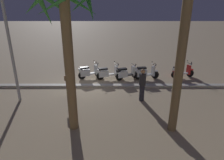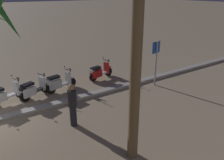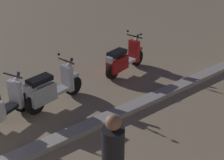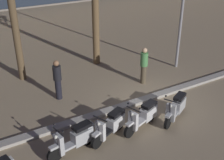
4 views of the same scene
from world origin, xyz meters
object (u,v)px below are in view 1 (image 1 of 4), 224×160
at_px(scooter_white_lead_nearest, 126,73).
at_px(palm_tree_near_sign, 66,18).
at_px(pedestrian_window_shopping, 142,84).
at_px(scooter_silver_tail_end, 145,73).
at_px(scooter_red_last_in_row, 181,72).
at_px(pedestrian_strolling_near_curb, 69,80).
at_px(street_lamp, 4,12).
at_px(scooter_white_mid_front, 107,73).
at_px(scooter_silver_mid_centre, 88,72).

height_order(scooter_white_lead_nearest, palm_tree_near_sign, palm_tree_near_sign).
bearing_deg(pedestrian_window_shopping, scooter_silver_tail_end, -102.40).
height_order(scooter_red_last_in_row, pedestrian_strolling_near_curb, pedestrian_strolling_near_curb).
bearing_deg(pedestrian_strolling_near_curb, palm_tree_near_sign, 104.47).
bearing_deg(scooter_red_last_in_row, scooter_white_lead_nearest, 5.75).
bearing_deg(scooter_red_last_in_row, scooter_silver_tail_end, 6.89).
xyz_separation_m(pedestrian_window_shopping, street_lamp, (6.40, -0.02, 3.48)).
bearing_deg(palm_tree_near_sign, street_lamp, -36.86).
relative_size(scooter_white_lead_nearest, palm_tree_near_sign, 0.30).
xyz_separation_m(scooter_silver_tail_end, scooter_white_lead_nearest, (1.34, 0.08, -0.01)).
bearing_deg(scooter_silver_tail_end, palm_tree_near_sign, 57.05).
bearing_deg(scooter_silver_tail_end, pedestrian_window_shopping, 77.60).
height_order(scooter_red_last_in_row, scooter_white_mid_front, same).
height_order(scooter_silver_tail_end, palm_tree_near_sign, palm_tree_near_sign).
distance_m(scooter_silver_tail_end, palm_tree_near_sign, 7.90).
height_order(scooter_white_lead_nearest, scooter_white_mid_front, scooter_white_mid_front).
distance_m(scooter_red_last_in_row, palm_tree_near_sign, 9.63).
bearing_deg(scooter_red_last_in_row, pedestrian_strolling_near_curb, 22.98).
relative_size(scooter_white_mid_front, palm_tree_near_sign, 0.32).
relative_size(scooter_red_last_in_row, scooter_silver_tail_end, 1.00).
relative_size(scooter_red_last_in_row, scooter_silver_mid_centre, 1.08).
xyz_separation_m(scooter_red_last_in_row, scooter_silver_mid_centre, (6.54, 0.11, 0.02)).
relative_size(scooter_silver_tail_end, street_lamp, 0.24).
distance_m(scooter_white_mid_front, palm_tree_near_sign, 7.06).
xyz_separation_m(scooter_red_last_in_row, pedestrian_window_shopping, (3.33, 3.67, 0.46)).
height_order(scooter_white_mid_front, scooter_silver_mid_centre, same).
distance_m(scooter_red_last_in_row, scooter_white_lead_nearest, 3.95).
height_order(scooter_silver_tail_end, street_lamp, street_lamp).
bearing_deg(scooter_white_mid_front, street_lamp, 36.61).
xyz_separation_m(scooter_silver_mid_centre, palm_tree_near_sign, (-0.15, 6.06, 3.73)).
distance_m(scooter_silver_mid_centre, pedestrian_strolling_near_curb, 3.05).
bearing_deg(street_lamp, scooter_white_lead_nearest, -150.64).
xyz_separation_m(scooter_white_lead_nearest, palm_tree_near_sign, (2.46, 5.77, 3.74)).
distance_m(scooter_red_last_in_row, pedestrian_window_shopping, 4.98).
relative_size(scooter_white_lead_nearest, scooter_white_mid_front, 0.93).
bearing_deg(scooter_white_lead_nearest, pedestrian_strolling_near_curb, 39.16).
relative_size(scooter_red_last_in_row, scooter_white_lead_nearest, 1.04).
xyz_separation_m(scooter_white_lead_nearest, pedestrian_window_shopping, (-0.60, 3.28, 0.45)).
height_order(scooter_red_last_in_row, scooter_silver_mid_centre, same).
distance_m(palm_tree_near_sign, pedestrian_strolling_near_curb, 4.59).
height_order(scooter_white_lead_nearest, street_lamp, street_lamp).
distance_m(scooter_silver_tail_end, scooter_silver_mid_centre, 3.95).
xyz_separation_m(scooter_red_last_in_row, scooter_silver_tail_end, (2.59, 0.31, 0.02)).
xyz_separation_m(scooter_white_mid_front, pedestrian_window_shopping, (-1.87, 3.38, 0.46)).
distance_m(palm_tree_near_sign, street_lamp, 4.18).
distance_m(pedestrian_window_shopping, street_lamp, 7.28).
xyz_separation_m(scooter_white_mid_front, pedestrian_strolling_near_curb, (1.99, 2.76, 0.46)).
xyz_separation_m(scooter_white_mid_front, street_lamp, (4.53, 3.37, 3.94)).
bearing_deg(scooter_white_mid_front, scooter_silver_mid_centre, -7.89).
bearing_deg(scooter_silver_tail_end, scooter_silver_mid_centre, -2.98).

